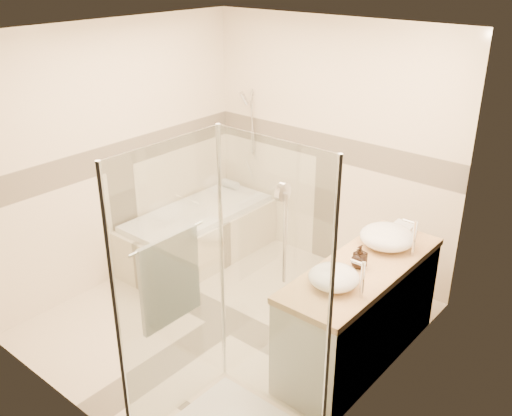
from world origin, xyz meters
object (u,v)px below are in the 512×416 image
Objects in this scene: vessel_sink_near at (387,237)px; vessel_sink_far at (334,277)px; vanity at (360,312)px; amenity_bottle_a at (360,256)px; shower_enclosure at (222,371)px; bathtub at (199,232)px; amenity_bottle_b at (359,258)px.

vessel_sink_near is 1.19× the size of vessel_sink_far.
amenity_bottle_a reaches higher than vanity.
vessel_sink_near is (0.27, 1.66, 0.43)m from shower_enclosure.
vanity is at bearing 77.03° from shower_enclosure.
bathtub is 2.25m from amenity_bottle_b.
shower_enclosure reaches higher than vessel_sink_far.
amenity_bottle_b reaches higher than vessel_sink_far.
bathtub is 2.22m from vessel_sink_near.
amenity_bottle_a reaches higher than bathtub.
vanity is 0.79× the size of shower_enclosure.
amenity_bottle_b is at bearing -10.53° from bathtub.
shower_enclosure is at bearing -102.97° from vanity.
shower_enclosure reaches higher than bathtub.
vessel_sink_near reaches higher than vessel_sink_far.
shower_enclosure reaches higher than vanity.
amenity_bottle_b is at bearing -90.00° from amenity_bottle_a.
vanity is 0.51m from amenity_bottle_a.
amenity_bottle_a is (0.00, 0.36, 0.02)m from vessel_sink_far.
amenity_bottle_a is 0.02m from amenity_bottle_b.
vessel_sink_near is 2.78× the size of amenity_bottle_b.
bathtub is 9.61× the size of amenity_bottle_a.
amenity_bottle_b is (0.00, 0.35, 0.01)m from vessel_sink_far.
vessel_sink_near is at bearing 90.00° from amenity_bottle_b.
amenity_bottle_a is at bearing 90.00° from vessel_sink_far.
amenity_bottle_b is (0.27, 1.22, 0.42)m from shower_enclosure.
vessel_sink_near is at bearing 90.00° from vessel_sink_far.
bathtub is 0.83× the size of shower_enclosure.
vanity is (2.15, -0.35, 0.12)m from bathtub.
bathtub is 3.89× the size of vessel_sink_near.
amenity_bottle_b is (0.00, -0.43, -0.01)m from vessel_sink_near.
amenity_bottle_b is (-0.02, -0.05, 0.50)m from vanity.
vessel_sink_far reaches higher than vanity.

